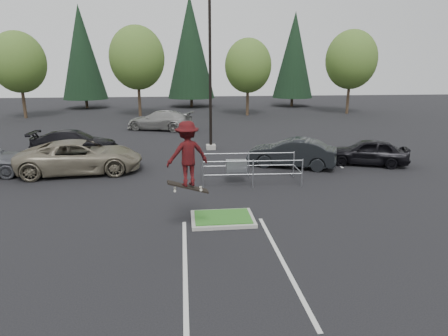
{
  "coord_description": "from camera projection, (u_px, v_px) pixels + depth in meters",
  "views": [
    {
      "loc": [
        -1.3,
        -12.18,
        5.2
      ],
      "look_at": [
        0.21,
        1.5,
        1.51
      ],
      "focal_mm": 30.0,
      "sensor_mm": 36.0,
      "label": 1
    }
  ],
  "objects": [
    {
      "name": "car_l_black",
      "position": [
        75.0,
        142.0,
        23.17
      ],
      "size": [
        5.15,
        2.11,
        1.49
      ],
      "primitive_type": "imported",
      "rotation": [
        0.0,
        0.0,
        1.57
      ],
      "color": "black",
      "rests_on": "ground"
    },
    {
      "name": "stall_lines",
      "position": [
        183.0,
        175.0,
        18.81
      ],
      "size": [
        22.62,
        17.6,
        0.01
      ],
      "color": "silver",
      "rests_on": "ground"
    },
    {
      "name": "ground",
      "position": [
        223.0,
        220.0,
        13.17
      ],
      "size": [
        120.0,
        120.0,
        0.0
      ],
      "primitive_type": "plane",
      "color": "black",
      "rests_on": "ground"
    },
    {
      "name": "cart_corral",
      "position": [
        240.0,
        166.0,
        17.32
      ],
      "size": [
        4.58,
        1.82,
        1.28
      ],
      "rotation": [
        0.0,
        0.0,
        -0.04
      ],
      "color": "#93969C",
      "rests_on": "ground"
    },
    {
      "name": "car_l_tan",
      "position": [
        81.0,
        157.0,
        18.99
      ],
      "size": [
        6.25,
        3.3,
        1.68
      ],
      "primitive_type": "imported",
      "rotation": [
        0.0,
        0.0,
        1.66
      ],
      "color": "#7B725E",
      "rests_on": "ground"
    },
    {
      "name": "decid_d",
      "position": [
        351.0,
        62.0,
        42.68
      ],
      "size": [
        5.76,
        5.76,
        9.43
      ],
      "color": "#38281C",
      "rests_on": "ground"
    },
    {
      "name": "decid_a",
      "position": [
        19.0,
        64.0,
        38.65
      ],
      "size": [
        5.44,
        5.44,
        8.91
      ],
      "color": "#38281C",
      "rests_on": "ground"
    },
    {
      "name": "decid_b",
      "position": [
        137.0,
        60.0,
        40.28
      ],
      "size": [
        5.89,
        5.89,
        9.64
      ],
      "color": "#38281C",
      "rests_on": "ground"
    },
    {
      "name": "light_pole",
      "position": [
        210.0,
        78.0,
        23.57
      ],
      "size": [
        0.7,
        0.6,
        10.12
      ],
      "color": "gray",
      "rests_on": "ground"
    },
    {
      "name": "grass_median",
      "position": [
        223.0,
        218.0,
        13.15
      ],
      "size": [
        2.2,
        1.6,
        0.16
      ],
      "color": "gray",
      "rests_on": "ground"
    },
    {
      "name": "car_r_charc",
      "position": [
        292.0,
        153.0,
        20.17
      ],
      "size": [
        4.95,
        3.31,
        1.54
      ],
      "primitive_type": "imported",
      "rotation": [
        0.0,
        0.0,
        4.32
      ],
      "color": "black",
      "rests_on": "ground"
    },
    {
      "name": "conif_a",
      "position": [
        82.0,
        53.0,
        48.25
      ],
      "size": [
        5.72,
        5.72,
        13.0
      ],
      "color": "#38281C",
      "rests_on": "ground"
    },
    {
      "name": "decid_c",
      "position": [
        248.0,
        67.0,
        41.09
      ],
      "size": [
        5.12,
        5.12,
        8.38
      ],
      "color": "#38281C",
      "rests_on": "ground"
    },
    {
      "name": "conif_b",
      "position": [
        190.0,
        48.0,
        50.03
      ],
      "size": [
        6.38,
        6.38,
        14.5
      ],
      "color": "#38281C",
      "rests_on": "ground"
    },
    {
      "name": "conif_c",
      "position": [
        294.0,
        55.0,
        50.81
      ],
      "size": [
        5.5,
        5.5,
        12.5
      ],
      "color": "#38281C",
      "rests_on": "ground"
    },
    {
      "name": "skateboarder",
      "position": [
        187.0,
        154.0,
        11.4
      ],
      "size": [
        1.46,
        1.09,
        2.28
      ],
      "rotation": [
        0.0,
        0.0,
        3.44
      ],
      "color": "black",
      "rests_on": "ground"
    },
    {
      "name": "car_r_black",
      "position": [
        368.0,
        152.0,
        20.64
      ],
      "size": [
        4.59,
        3.1,
        1.45
      ],
      "primitive_type": "imported",
      "rotation": [
        0.0,
        0.0,
        4.35
      ],
      "color": "black",
      "rests_on": "ground"
    },
    {
      "name": "car_far_silver",
      "position": [
        161.0,
        120.0,
        32.28
      ],
      "size": [
        6.18,
        4.13,
        1.66
      ],
      "primitive_type": "imported",
      "rotation": [
        0.0,
        0.0,
        4.37
      ],
      "color": "#999894",
      "rests_on": "ground"
    }
  ]
}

